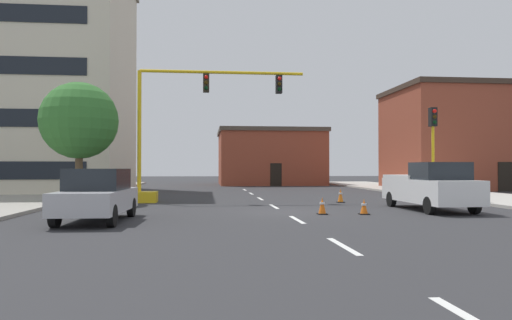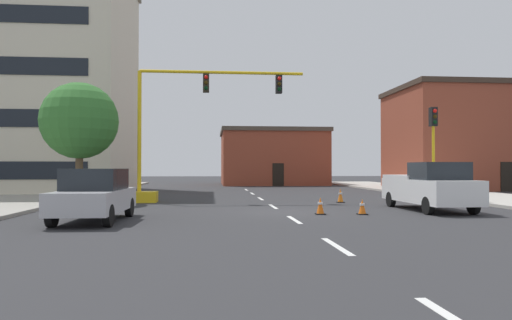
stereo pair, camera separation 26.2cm
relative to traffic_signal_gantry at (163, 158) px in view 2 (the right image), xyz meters
name	(u,v)px [view 2 (the right image)]	position (x,y,z in m)	size (l,w,h in m)	color
ground_plane	(281,212)	(5.26, -5.83, -2.26)	(160.00, 160.00, 0.00)	#2D2D30
sidewalk_left	(26,199)	(-7.58, 2.17, -2.19)	(6.00, 56.00, 0.14)	#9E998E
sidewalk_right	(475,196)	(18.10, 2.17, -2.19)	(6.00, 56.00, 0.14)	#B2ADA3
lane_stripe_seg_1	(337,246)	(5.26, -14.33, -2.26)	(0.16, 2.40, 0.01)	silver
lane_stripe_seg_2	(294,220)	(5.26, -8.83, -2.26)	(0.16, 2.40, 0.01)	silver
lane_stripe_seg_3	(273,207)	(5.26, -3.33, -2.26)	(0.16, 2.40, 0.01)	silver
lane_stripe_seg_4	(261,199)	(5.26, 2.17, -2.26)	(0.16, 2.40, 0.01)	silver
lane_stripe_seg_5	(252,194)	(5.26, 7.67, -2.26)	(0.16, 2.40, 0.01)	silver
lane_stripe_seg_6	(246,190)	(5.26, 13.17, -2.26)	(0.16, 2.40, 0.01)	silver
building_tall_left	(21,80)	(-11.34, 11.15, 5.91)	(15.51, 11.83, 16.33)	beige
building_brick_center	(272,157)	(8.88, 25.44, 0.62)	(10.80, 10.10, 5.74)	brown
building_row_right	(475,138)	(24.30, 12.83, 1.96)	(13.25, 9.00, 8.43)	brown
traffic_signal_gantry	(163,158)	(0.00, 0.00, 0.00)	(9.40, 1.20, 6.83)	yellow
traffic_light_pole_right	(433,133)	(13.53, -1.99, 1.26)	(0.32, 0.47, 4.80)	yellow
tree_left_near	(79,121)	(-4.05, -0.58, 1.82)	(3.79, 3.79, 5.99)	brown
pickup_truck_white	(429,187)	(11.47, -5.83, -1.29)	(2.05, 5.41, 1.99)	white
sedan_silver_near_left	(95,194)	(-1.38, -8.69, -1.38)	(2.01, 4.56, 1.74)	#B7B7BC
traffic_cone_roadside_a	(340,196)	(8.99, -1.17, -1.91)	(0.36, 0.36, 0.73)	black
traffic_cone_roadside_b	(362,207)	(8.13, -7.32, -1.97)	(0.36, 0.36, 0.60)	black
traffic_cone_roadside_c	(320,206)	(6.56, -7.12, -1.94)	(0.36, 0.36, 0.66)	black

